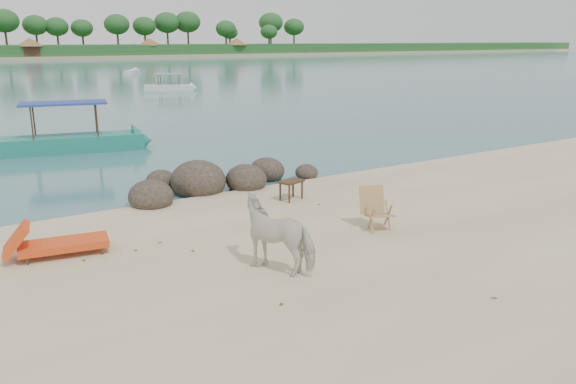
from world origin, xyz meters
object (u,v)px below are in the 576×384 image
cow (280,235)px  boat_near (64,111)px  deck_chair (380,210)px  lounge_chair (64,241)px  side_table (291,191)px  boulders (211,182)px

cow → boat_near: 15.12m
cow → deck_chair: cow is taller
lounge_chair → boat_near: size_ratio=0.33×
side_table → boat_near: 11.79m
lounge_chair → deck_chair: deck_chair is taller
boulders → deck_chair: 5.88m
cow → deck_chair: 3.27m
deck_chair → boat_near: bearing=129.4°
boulders → boat_near: boat_near is taller
boulders → cow: bearing=-102.6°
cow → boat_near: boat_near is taller
boulders → lounge_chair: bearing=-145.8°
boulders → side_table: bearing=-59.6°
boulders → deck_chair: (1.77, -5.60, 0.27)m
cow → deck_chair: bearing=162.7°
deck_chair → boat_near: 14.98m
cow → side_table: cow is taller
cow → lounge_chair: bearing=-70.8°
cow → boat_near: bearing=-116.2°
boulders → deck_chair: bearing=-72.4°
side_table → boat_near: size_ratio=0.10×
boulders → lounge_chair: 5.90m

